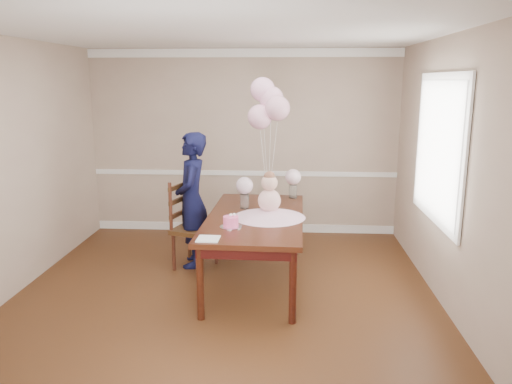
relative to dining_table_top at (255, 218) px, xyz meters
The scene contains 50 objects.
floor 0.98m from the dining_table_top, 119.18° to the right, with size 4.50×5.00×0.00m, color #361C0D.
ceiling 2.04m from the dining_table_top, 119.18° to the right, with size 4.50×5.00×0.02m, color white.
wall_back 2.07m from the dining_table_top, 98.85° to the left, with size 4.50×0.02×2.70m, color tan.
wall_front 3.12m from the dining_table_top, 95.71° to the right, with size 4.50×0.02×2.70m, color tan.
wall_left 2.68m from the dining_table_top, 167.95° to the right, with size 0.02×5.00×2.70m, color tan.
wall_right 2.11m from the dining_table_top, 15.65° to the right, with size 0.02×5.00×2.70m, color tan.
chair_rail_trim 1.97m from the dining_table_top, 98.90° to the left, with size 4.50×0.02×0.07m, color white.
crown_molding 2.72m from the dining_table_top, 98.90° to the left, with size 4.50×0.02×0.12m, color white.
baseboard_trim 2.09m from the dining_table_top, 98.90° to the left, with size 4.50×0.02×0.12m, color white.
window_frame 2.08m from the dining_table_top, ahead, with size 0.02×1.66×1.56m, color white.
window_blinds 2.06m from the dining_table_top, ahead, with size 0.01×1.50×1.40m, color silver.
dining_table_top is the anchor object (origin of this frame).
table_apron 0.08m from the dining_table_top, ahead, with size 0.94×1.99×0.10m, color black.
table_leg_fl 1.13m from the dining_table_top, 116.03° to the right, with size 0.07×0.07×0.73m, color black.
table_leg_fr 1.13m from the dining_table_top, 66.95° to the right, with size 0.07×0.07×0.73m, color black.
table_leg_bl 1.13m from the dining_table_top, 113.05° to the left, with size 0.07×0.07×0.73m, color black.
table_leg_br 1.13m from the dining_table_top, 63.97° to the left, with size 0.07×0.07×0.73m, color black.
baby_skirt 0.18m from the dining_table_top, 19.93° to the right, with size 0.79×0.79×0.10m, color #E0A5C1.
baby_torso 0.27m from the dining_table_top, 19.93° to the right, with size 0.25×0.25×0.25m, color pink.
baby_head 0.44m from the dining_table_top, 19.93° to the right, with size 0.18×0.18×0.18m, color #DDAD98.
baby_hair 0.50m from the dining_table_top, 19.93° to the right, with size 0.13×0.13×0.13m, color brown.
cake_platter 0.52m from the dining_table_top, 115.45° to the right, with size 0.23×0.23×0.01m, color #BCBDC1.
birthday_cake 0.52m from the dining_table_top, 115.45° to the right, with size 0.16×0.16×0.10m, color #F84E91.
cake_flower_a 0.54m from the dining_table_top, 115.45° to the right, with size 0.03×0.03×0.03m, color white.
cake_flower_b 0.51m from the dining_table_top, 113.06° to the right, with size 0.03×0.03×0.03m, color white.
rose_vase_near 0.37m from the dining_table_top, 115.07° to the left, with size 0.10×0.10×0.17m, color white.
roses_near 0.46m from the dining_table_top, 115.07° to the left, with size 0.20×0.20×0.20m, color beige.
rose_vase_far 0.98m from the dining_table_top, 64.42° to the left, with size 0.10×0.10×0.17m, color white.
roses_far 1.02m from the dining_table_top, 64.42° to the left, with size 0.20×0.20×0.20m, color white.
napkin 0.96m from the dining_table_top, 113.87° to the right, with size 0.21×0.21×0.01m, color silver.
balloon_weight 0.59m from the dining_table_top, 78.20° to the left, with size 0.04×0.04×0.02m, color silver.
balloon_a 1.22m from the dining_table_top, 88.51° to the left, with size 0.29×0.29×0.29m, color #F1ABC5.
balloon_b 1.30m from the dining_table_top, 66.71° to the left, with size 0.29×0.29×0.29m, color #E19FB5.
balloon_c 1.45m from the dining_table_top, 78.05° to the left, with size 0.29×0.29×0.29m, color #EFA9C6.
balloon_d 1.55m from the dining_table_top, 86.80° to the left, with size 0.29×0.29×0.29m, color #FFB4D8.
balloon_ribbon_a 0.75m from the dining_table_top, 83.31° to the left, with size 0.00×0.00×0.88m, color white.
balloon_ribbon_b 0.78m from the dining_table_top, 72.56° to the left, with size 0.00×0.00×0.98m, color white.
balloon_ribbon_c 0.86m from the dining_table_top, 78.12° to the left, with size 0.00×0.00×1.09m, color white.
balloon_ribbon_d 0.90m from the dining_table_top, 82.89° to the left, with size 0.00×0.00×1.19m, color silver.
dining_chair_seat 0.92m from the dining_table_top, 151.58° to the left, with size 0.47×0.47×0.05m, color #38200F.
chair_leg_fl 1.17m from the dining_table_top, 163.87° to the left, with size 0.04×0.04×0.46m, color #34150E.
chair_leg_fr 0.85m from the dining_table_top, 164.80° to the left, with size 0.04×0.04×0.46m, color #33190D.
chair_leg_bl 1.23m from the dining_table_top, 143.65° to the left, with size 0.04×0.04×0.46m, color #3C1D10.
chair_leg_br 0.92m from the dining_table_top, 134.35° to the left, with size 0.04×0.04×0.46m, color #34160E.
chair_back_post_l 1.07m from the dining_table_top, 163.83° to the left, with size 0.04×0.04×0.59m, color #3A190F.
chair_back_post_r 1.13m from the dining_table_top, 144.00° to the left, with size 0.04×0.04×0.59m, color #35140E.
chair_slat_low 1.09m from the dining_table_top, 153.66° to the left, with size 0.03×0.42×0.05m, color #3B1F10.
chair_slat_mid 1.08m from the dining_table_top, 153.66° to the left, with size 0.03×0.42×0.05m, color #311B0D.
chair_slat_top 1.11m from the dining_table_top, 153.66° to the left, with size 0.03×0.42×0.05m, color #361F0E.
woman 0.96m from the dining_table_top, 148.09° to the left, with size 0.60×0.40×1.65m, color black.
Camera 1 is at (0.66, -4.79, 2.25)m, focal length 35.00 mm.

